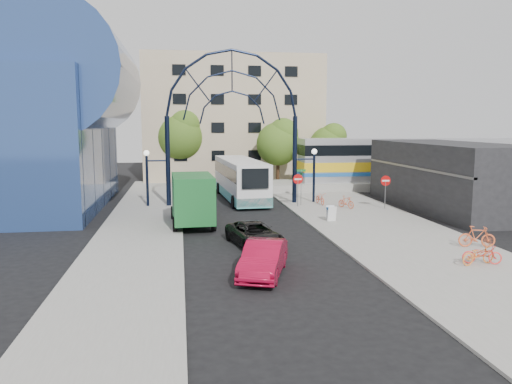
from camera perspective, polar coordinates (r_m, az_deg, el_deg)
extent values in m
plane|color=black|center=(26.02, 0.60, -6.47)|extent=(120.00, 120.00, 0.00)
cube|color=gray|center=(31.95, 13.75, -3.89)|extent=(8.00, 56.00, 0.12)
cube|color=gray|center=(31.63, -12.93, -3.99)|extent=(5.00, 50.00, 0.12)
cylinder|color=black|center=(39.01, -10.03, 3.41)|extent=(0.36, 0.36, 7.00)
cylinder|color=black|center=(40.04, 4.45, 3.61)|extent=(0.36, 0.36, 7.00)
cylinder|color=black|center=(39.22, -12.32, 1.17)|extent=(0.20, 0.20, 4.00)
cylinder|color=black|center=(40.57, 6.63, 1.51)|extent=(0.20, 0.20, 4.00)
sphere|color=white|center=(39.03, -12.41, 4.38)|extent=(0.44, 0.44, 0.44)
sphere|color=white|center=(40.39, 6.68, 4.62)|extent=(0.44, 0.44, 0.44)
cylinder|color=slate|center=(38.29, 4.80, -0.01)|extent=(0.06, 0.06, 2.20)
cylinder|color=red|center=(38.17, 4.82, 1.47)|extent=(0.80, 0.04, 0.80)
cube|color=white|center=(38.14, 4.83, 1.47)|extent=(0.55, 0.02, 0.12)
cylinder|color=slate|center=(38.36, 14.55, -0.23)|extent=(0.06, 0.06, 2.20)
cylinder|color=red|center=(38.24, 14.60, 1.26)|extent=(0.76, 0.04, 0.76)
cube|color=white|center=(38.21, 14.62, 1.25)|extent=(0.55, 0.02, 0.12)
cylinder|color=slate|center=(38.93, 5.17, 0.56)|extent=(0.05, 0.05, 2.80)
cube|color=#146626|center=(38.79, 5.20, 2.46)|extent=(0.70, 0.03, 0.18)
cube|color=#146626|center=(38.81, 5.19, 2.09)|extent=(0.03, 0.70, 0.18)
cube|color=white|center=(32.70, 8.68, -2.49)|extent=(0.55, 0.26, 0.99)
cube|color=white|center=(33.02, 8.50, -2.39)|extent=(0.55, 0.26, 0.99)
cube|color=#1E59A5|center=(32.81, 8.60, -1.87)|extent=(0.55, 0.42, 0.14)
cube|color=navy|center=(41.95, -26.73, 5.05)|extent=(14.00, 18.00, 10.00)
cylinder|color=navy|center=(40.82, -20.33, 12.37)|extent=(9.00, 16.00, 9.00)
cube|color=black|center=(40.44, 21.14, 1.73)|extent=(6.00, 16.00, 5.00)
cube|color=tan|center=(60.20, -2.92, 8.36)|extent=(20.00, 12.00, 14.00)
cube|color=gray|center=(53.05, 18.37, 0.91)|extent=(32.00, 5.00, 0.80)
cube|color=#B7B7BC|center=(52.82, 18.49, 3.60)|extent=(25.00, 3.00, 4.20)
cube|color=gold|center=(52.87, 18.46, 2.95)|extent=(25.10, 3.05, 0.90)
cube|color=black|center=(52.77, 18.54, 4.68)|extent=(25.05, 3.05, 1.00)
cube|color=#1E59A5|center=(52.93, 18.43, 2.19)|extent=(25.10, 3.05, 0.35)
cylinder|color=#382314|center=(52.13, 2.51, 2.13)|extent=(0.36, 0.36, 2.52)
sphere|color=#3D631A|center=(51.92, 2.53, 5.52)|extent=(4.48, 4.48, 4.48)
sphere|color=#3D631A|center=(51.69, 3.15, 6.75)|extent=(3.08, 3.08, 3.08)
cylinder|color=#382314|center=(55.11, -8.58, 2.55)|extent=(0.36, 0.36, 2.88)
sphere|color=#3D631A|center=(54.91, -8.65, 6.21)|extent=(5.12, 5.12, 5.12)
sphere|color=#3D631A|center=(54.59, -8.15, 7.55)|extent=(3.52, 3.52, 3.52)
cylinder|color=#382314|center=(55.53, 8.19, 2.32)|extent=(0.36, 0.36, 2.34)
sphere|color=#3D631A|center=(55.33, 8.25, 5.27)|extent=(4.16, 4.16, 4.16)
sphere|color=#3D631A|center=(55.15, 8.86, 6.33)|extent=(2.86, 2.86, 2.86)
cube|color=silver|center=(42.51, -1.82, 1.65)|extent=(3.42, 12.33, 3.07)
cube|color=#54BDB7|center=(42.66, -1.81, -0.05)|extent=(3.46, 12.33, 0.74)
cube|color=black|center=(42.44, -1.82, 2.50)|extent=(3.46, 12.08, 0.95)
cube|color=black|center=(36.43, -0.08, 1.54)|extent=(2.00, 0.27, 1.48)
cube|color=black|center=(48.45, -3.09, 2.21)|extent=(2.55, 0.34, 1.70)
cylinder|color=black|center=(46.17, -4.26, 0.44)|extent=(0.36, 1.03, 1.02)
cylinder|color=black|center=(46.59, -1.04, 0.53)|extent=(0.36, 1.03, 1.02)
cylinder|color=black|center=(38.05, -2.55, -1.13)|extent=(0.36, 1.03, 1.02)
cylinder|color=black|center=(38.57, 1.32, -1.00)|extent=(0.36, 1.03, 1.02)
cube|color=black|center=(34.08, -7.56, -1.24)|extent=(2.39, 2.49, 2.20)
cube|color=black|center=(35.19, -7.70, -0.21)|extent=(2.00, 0.18, 1.00)
cube|color=#195F28|center=(31.00, -7.25, -0.64)|extent=(2.58, 4.68, 2.79)
cylinder|color=black|center=(33.84, -9.45, -2.40)|extent=(0.30, 0.97, 0.96)
cylinder|color=black|center=(33.97, -5.58, -2.29)|extent=(0.30, 0.97, 0.96)
cylinder|color=black|center=(30.01, -9.24, -3.70)|extent=(0.30, 0.97, 0.96)
cylinder|color=black|center=(30.17, -4.87, -3.57)|extent=(0.30, 0.97, 0.96)
imported|color=black|center=(26.42, -0.18, -4.85)|extent=(2.99, 4.85, 1.25)
imported|color=#A40A2B|center=(21.36, 0.87, -7.62)|extent=(2.91, 4.73, 1.47)
imported|color=#E9512E|center=(39.62, 7.35, -0.73)|extent=(0.74, 1.76, 0.90)
imported|color=#CD4D29|center=(38.07, 10.26, -1.14)|extent=(1.13, 1.52, 0.91)
imported|color=orange|center=(24.72, 24.05, -6.52)|extent=(1.90, 1.03, 0.95)
imported|color=#E35A2D|center=(28.07, 23.93, -4.68)|extent=(1.91, 0.98, 1.11)
imported|color=#FC3732|center=(24.92, 24.42, -6.48)|extent=(1.81, 1.09, 0.90)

